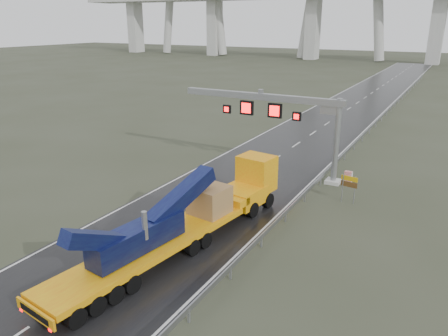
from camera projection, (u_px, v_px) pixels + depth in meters
The scene contains 7 objects.
ground at pixel (129, 259), 25.15m from camera, with size 400.00×400.00×0.00m, color #343827.
road at pixel (327, 124), 58.36m from camera, with size 11.00×200.00×0.02m, color black.
guardrail at pixel (357, 142), 47.05m from camera, with size 0.20×140.00×1.40m, color gray, non-canonical shape.
sign_gantry at pixel (283, 112), 37.33m from camera, with size 14.90×1.20×7.42m.
heavy_haul_truck at pixel (198, 211), 27.27m from camera, with size 5.28×19.14×4.46m.
exit_sign_pair at pixel (349, 184), 32.47m from camera, with size 1.26×0.25×2.17m.
striped_barrier at pixel (348, 177), 36.74m from camera, with size 0.63×0.34×1.06m, color red.
Camera 1 is at (15.49, -16.76, 13.01)m, focal length 35.00 mm.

